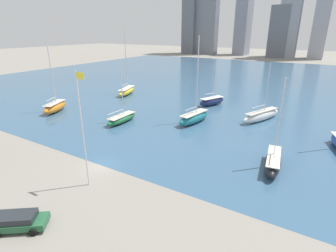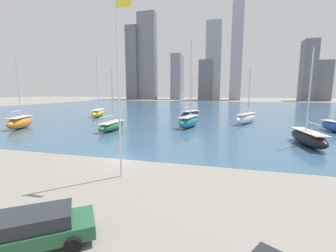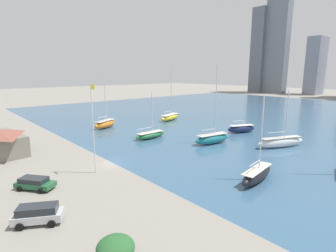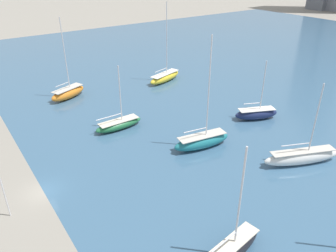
% 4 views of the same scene
% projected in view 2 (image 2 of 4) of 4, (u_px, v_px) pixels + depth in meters
% --- Properties ---
extents(ground_plane, '(500.00, 500.00, 0.00)m').
position_uv_depth(ground_plane, '(121.00, 159.00, 22.24)').
color(ground_plane, gray).
extents(harbor_water, '(180.00, 140.00, 0.00)m').
position_uv_depth(harbor_water, '(201.00, 109.00, 89.13)').
color(harbor_water, '#385B7A').
rests_on(harbor_water, ground_plane).
extents(flag_pole, '(1.24, 0.14, 13.34)m').
position_uv_depth(flag_pole, '(119.00, 84.00, 16.67)').
color(flag_pole, silver).
rests_on(flag_pole, ground_plane).
extents(distant_city_skyline, '(155.90, 22.80, 73.47)m').
position_uv_depth(distant_city_skyline, '(196.00, 67.00, 184.91)').
color(distant_city_skyline, slate).
rests_on(distant_city_skyline, ground_plane).
extents(sailboat_orange, '(5.33, 8.27, 15.41)m').
position_uv_depth(sailboat_orange, '(20.00, 122.00, 40.95)').
color(sailboat_orange, orange).
rests_on(sailboat_orange, harbor_water).
extents(sailboat_yellow, '(5.21, 9.91, 16.85)m').
position_uv_depth(sailboat_yellow, '(98.00, 113.00, 60.45)').
color(sailboat_yellow, yellow).
rests_on(sailboat_yellow, harbor_water).
extents(sailboat_teal, '(3.80, 9.12, 16.27)m').
position_uv_depth(sailboat_teal, '(189.00, 121.00, 42.30)').
color(sailboat_teal, '#1E757F').
rests_on(sailboat_teal, harbor_water).
extents(sailboat_black, '(3.07, 8.59, 11.84)m').
position_uv_depth(sailboat_black, '(308.00, 138.00, 27.75)').
color(sailboat_black, black).
rests_on(sailboat_black, harbor_water).
extents(sailboat_green, '(2.41, 8.12, 10.46)m').
position_uv_depth(sailboat_green, '(112.00, 126.00, 38.64)').
color(sailboat_green, '#236B3D').
rests_on(sailboat_green, harbor_water).
extents(sailboat_navy, '(5.11, 7.81, 10.22)m').
position_uv_depth(sailboat_navy, '(190.00, 114.00, 56.02)').
color(sailboat_navy, '#19234C').
rests_on(sailboat_navy, harbor_water).
extents(sailboat_white, '(5.95, 10.72, 11.41)m').
position_uv_depth(sailboat_white, '(247.00, 118.00, 47.40)').
color(sailboat_white, white).
rests_on(sailboat_white, harbor_water).
extents(parked_wagon_green, '(5.12, 4.54, 1.56)m').
position_uv_depth(parked_wagon_green, '(32.00, 229.00, 9.54)').
color(parked_wagon_green, '#235B38').
rests_on(parked_wagon_green, ground_plane).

